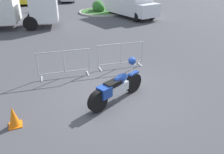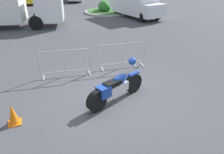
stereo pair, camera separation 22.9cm
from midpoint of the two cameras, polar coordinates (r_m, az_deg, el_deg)
The scene contains 8 objects.
ground_plane at distance 7.38m, azimuth 1.81°, elevation -4.55°, with size 120.00×120.00×0.00m, color #424247.
motorcycle at distance 6.81m, azimuth 2.12°, elevation -2.62°, with size 2.16×1.08×1.29m.
crowd_barrier_near at distance 8.56m, azimuth -11.26°, elevation 3.63°, with size 2.02×0.63×1.07m.
crowd_barrier_far at distance 9.17m, azimuth 3.56°, elevation 5.67°, with size 2.02×0.63×1.07m.
delivery_van at distance 19.65m, azimuth 6.56°, elevation 18.86°, with size 2.98×5.30×2.31m.
pedestrian at distance 24.11m, azimuth -15.76°, elevation 18.72°, with size 0.36×0.36×1.69m.
planter_island at distance 21.92m, azimuth -1.23°, elevation 17.29°, with size 4.31×4.31×1.11m.
traffic_cone at distance 6.46m, azimuth -23.55°, elevation -9.00°, with size 0.34×0.34×0.59m.
Camera 2 is at (-2.28, -5.90, 3.81)m, focal length 35.00 mm.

